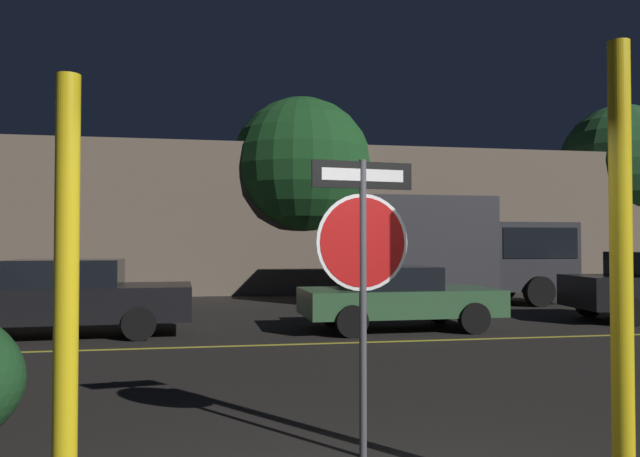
# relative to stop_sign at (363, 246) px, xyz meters

# --- Properties ---
(road_center_stripe) EXTENTS (41.51, 0.12, 0.01)m
(road_center_stripe) POSITION_rel_stop_sign_xyz_m (-0.23, 5.69, -1.69)
(road_center_stripe) COLOR gold
(road_center_stripe) RESTS_ON ground_plane
(stop_sign) EXTENTS (0.86, 0.13, 2.39)m
(stop_sign) POSITION_rel_stop_sign_xyz_m (0.00, 0.00, 0.00)
(stop_sign) COLOR #4C4C51
(stop_sign) RESTS_ON ground_plane
(yellow_pole_left) EXTENTS (0.14, 0.14, 2.67)m
(yellow_pole_left) POSITION_rel_stop_sign_xyz_m (-2.02, -1.19, -0.36)
(yellow_pole_left) COLOR yellow
(yellow_pole_left) RESTS_ON ground_plane
(yellow_pole_right) EXTENTS (0.14, 0.14, 3.00)m
(yellow_pole_right) POSITION_rel_stop_sign_xyz_m (1.34, -1.36, -0.19)
(yellow_pole_right) COLOR yellow
(yellow_pole_right) RESTS_ON ground_plane
(passing_car_2) EXTENTS (4.98, 2.13, 1.43)m
(passing_car_2) POSITION_rel_stop_sign_xyz_m (-3.93, 7.40, -0.98)
(passing_car_2) COLOR black
(passing_car_2) RESTS_ON ground_plane
(passing_car_3) EXTENTS (4.01, 2.03, 1.27)m
(passing_car_3) POSITION_rel_stop_sign_xyz_m (2.53, 7.18, -1.05)
(passing_car_3) COLOR #335B38
(passing_car_3) RESTS_ON ground_plane
(delivery_truck) EXTENTS (6.50, 2.46, 3.03)m
(delivery_truck) POSITION_rel_stop_sign_xyz_m (5.76, 11.99, -0.09)
(delivery_truck) COLOR #2D2D33
(delivery_truck) RESTS_ON ground_plane
(tree_0) EXTENTS (5.05, 5.05, 6.97)m
(tree_0) POSITION_rel_stop_sign_xyz_m (2.06, 17.11, 2.74)
(tree_0) COLOR #422D1E
(tree_0) RESTS_ON ground_plane
(tree_1) EXTENTS (4.81, 4.81, 7.32)m
(tree_1) POSITION_rel_stop_sign_xyz_m (15.16, 17.55, 3.21)
(tree_1) COLOR #422D1E
(tree_1) RESTS_ON ground_plane
(building_backdrop) EXTENTS (32.93, 4.82, 5.17)m
(building_backdrop) POSITION_rel_stop_sign_xyz_m (0.95, 18.40, 0.89)
(building_backdrop) COLOR #6B5B4C
(building_backdrop) RESTS_ON ground_plane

